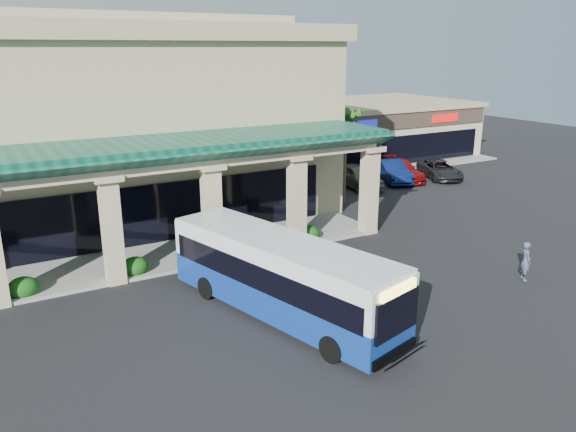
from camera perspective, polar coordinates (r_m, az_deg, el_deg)
ground at (r=23.64m, az=4.22°, el=-7.48°), size 110.00×110.00×0.00m
main_building at (r=34.25m, az=-22.95°, el=8.75°), size 30.80×14.80×11.35m
arcade at (r=25.84m, az=-19.45°, el=0.44°), size 30.00×6.20×5.70m
strip_mall at (r=52.05m, az=5.94°, el=8.71°), size 22.50×12.50×4.90m
palm_0 at (r=36.02m, az=5.76°, el=6.48°), size 2.40×2.40×6.60m
palm_1 at (r=39.07m, az=4.38°, el=6.73°), size 2.40×2.40×5.80m
broadleaf_tree at (r=42.35m, az=-1.73°, el=6.88°), size 2.60×2.60×4.81m
transit_bus at (r=20.88m, az=-0.70°, el=-6.35°), size 5.09×10.99×2.99m
pedestrian at (r=26.32m, az=23.00°, el=-4.22°), size 0.67×0.75×1.73m
car_silver at (r=40.58m, az=7.04°, el=4.06°), size 2.26×5.00×1.66m
car_white at (r=42.76m, az=10.44°, el=4.52°), size 3.20×5.19×1.61m
car_red at (r=43.50m, az=11.24°, el=4.63°), size 3.15×5.58×1.53m
car_gray at (r=44.70m, az=15.17°, el=4.57°), size 3.91×5.35×1.35m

